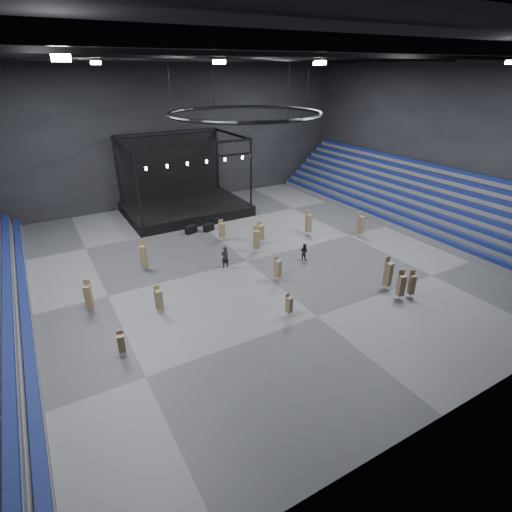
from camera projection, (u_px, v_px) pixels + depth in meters
floor at (247, 261)px, 37.04m from camera, size 50.00×50.00×0.00m
ceiling at (245, 42)px, 29.33m from camera, size 50.00×42.00×0.20m
wall_back at (165, 132)px, 49.62m from camera, size 50.00×0.20×18.00m
wall_front at (486, 259)px, 16.75m from camera, size 50.00×0.20×18.00m
wall_right at (442, 140)px, 44.48m from camera, size 0.20×42.00×18.00m
bleachers_right at (418, 205)px, 46.66m from camera, size 7.20×40.00×6.40m
stage at (183, 201)px, 49.12m from camera, size 14.00×10.00×9.20m
truss_ring at (245, 113)px, 31.47m from camera, size 12.30×12.30×5.15m
roof_girders at (245, 54)px, 29.68m from camera, size 49.00×30.35×0.70m
floodlights at (273, 62)px, 26.80m from camera, size 28.60×16.60×0.25m
flight_case_left at (191, 229)px, 43.16m from camera, size 1.39×0.96×0.84m
flight_case_mid at (209, 227)px, 43.81m from camera, size 1.33×1.01×0.79m
flight_case_right at (216, 220)px, 45.88m from camera, size 1.13×0.64×0.72m
chair_stack_0 at (401, 285)px, 30.40m from camera, size 0.62×0.62×2.49m
chair_stack_1 at (88, 296)px, 28.89m from camera, size 0.62×0.62×2.56m
chair_stack_2 at (278, 268)px, 33.24m from camera, size 0.61×0.61×2.21m
chair_stack_3 at (388, 273)px, 31.72m from camera, size 0.60×0.60×2.88m
chair_stack_4 at (412, 284)px, 30.74m from camera, size 0.54×0.54×2.31m
chair_stack_5 at (256, 239)px, 38.24m from camera, size 0.66×0.66×2.69m
chair_stack_6 at (361, 224)px, 41.71m from camera, size 0.51×0.51×2.79m
chair_stack_7 at (144, 255)px, 34.82m from camera, size 0.66×0.66×2.81m
chair_stack_8 at (121, 343)px, 24.51m from camera, size 0.50×0.50×1.79m
chair_stack_9 at (289, 304)px, 28.51m from camera, size 0.51×0.51×1.80m
chair_stack_10 at (309, 223)px, 42.14m from camera, size 0.66×0.66×2.84m
chair_stack_11 at (261, 232)px, 40.38m from camera, size 0.60×0.60×2.31m
chair_stack_12 at (222, 230)px, 40.93m from camera, size 0.52×0.52×2.27m
chair_stack_13 at (159, 299)px, 28.78m from camera, size 0.51×0.51×2.22m
man_center at (225, 257)px, 35.44m from camera, size 0.77×0.53×2.06m
crew_member at (304, 252)px, 37.04m from camera, size 0.85×0.95×1.61m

